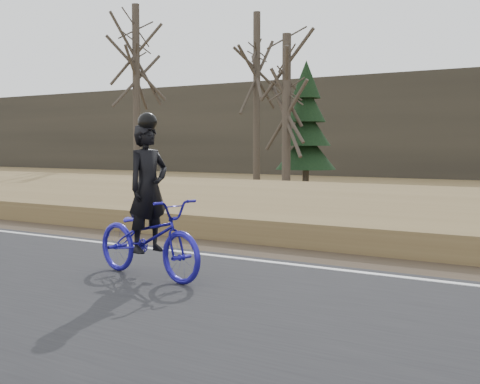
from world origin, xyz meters
The scene contains 12 objects.
ground centered at (0.00, 0.00, 0.00)m, with size 120.00×120.00×0.00m, color olive.
road centered at (0.00, -2.50, 0.03)m, with size 120.00×6.00×0.06m, color black.
edge_line centered at (0.00, 0.20, 0.07)m, with size 120.00×0.12×0.01m, color silver.
shoulder centered at (0.00, 1.20, 0.02)m, with size 120.00×1.60×0.04m, color #473A2B.
embankment centered at (0.00, 4.20, 0.22)m, with size 120.00×5.00×0.44m, color olive.
ballast centered at (0.00, 8.00, 0.23)m, with size 120.00×3.00×0.45m, color slate.
railroad centered at (0.00, 8.00, 0.53)m, with size 120.00×2.40×0.29m.
cyclist centered at (1.73, -1.72, 0.77)m, with size 2.15×1.03×2.24m.
bare_tree_far_left centered at (-14.02, 14.99, 4.23)m, with size 0.36×0.36×8.46m, color #463E33.
bare_tree_left centered at (-9.85, 18.99, 4.14)m, with size 0.36×0.36×8.29m, color #463E33.
bare_tree_near_left centered at (-5.83, 14.96, 3.17)m, with size 0.36×0.36×6.33m, color #463E33.
conifer centered at (-5.97, 16.87, 2.60)m, with size 2.60×2.60×5.49m.
Camera 1 is at (7.84, -8.50, 1.86)m, focal length 50.00 mm.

